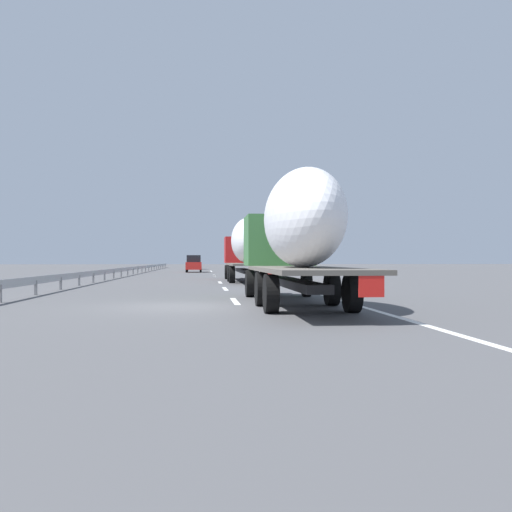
{
  "coord_description": "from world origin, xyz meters",
  "views": [
    {
      "loc": [
        -17.55,
        -0.68,
        1.42
      ],
      "look_at": [
        12.45,
        -3.51,
        1.62
      ],
      "focal_mm": 40.17,
      "sensor_mm": 36.0,
      "label": 1
    }
  ],
  "objects_px": {
    "truck_trailing": "(296,231)",
    "car_red_compact": "(194,264)",
    "truck_lead": "(247,246)",
    "car_silver_hatch": "(196,263)",
    "road_sign": "(267,251)"
  },
  "relations": [
    {
      "from": "truck_trailing",
      "to": "car_silver_hatch",
      "type": "relative_size",
      "value": 2.85
    },
    {
      "from": "truck_lead",
      "to": "truck_trailing",
      "type": "distance_m",
      "value": 19.52
    },
    {
      "from": "car_silver_hatch",
      "to": "road_sign",
      "type": "bearing_deg",
      "value": -168.3
    },
    {
      "from": "truck_lead",
      "to": "car_red_compact",
      "type": "height_order",
      "value": "truck_lead"
    },
    {
      "from": "truck_lead",
      "to": "car_red_compact",
      "type": "bearing_deg",
      "value": 7.68
    },
    {
      "from": "truck_trailing",
      "to": "car_red_compact",
      "type": "height_order",
      "value": "truck_trailing"
    },
    {
      "from": "truck_lead",
      "to": "car_silver_hatch",
      "type": "relative_size",
      "value": 3.11
    },
    {
      "from": "car_silver_hatch",
      "to": "car_red_compact",
      "type": "xyz_separation_m",
      "value": [
        -20.58,
        -0.02,
        -0.0
      ]
    },
    {
      "from": "truck_trailing",
      "to": "car_silver_hatch",
      "type": "distance_m",
      "value": 68.88
    },
    {
      "from": "truck_trailing",
      "to": "road_sign",
      "type": "bearing_deg",
      "value": -5.06
    },
    {
      "from": "truck_lead",
      "to": "car_red_compact",
      "type": "xyz_separation_m",
      "value": [
        28.67,
        3.87,
        -1.38
      ]
    },
    {
      "from": "truck_trailing",
      "to": "car_red_compact",
      "type": "xyz_separation_m",
      "value": [
        48.18,
        3.87,
        -1.34
      ]
    },
    {
      "from": "car_silver_hatch",
      "to": "car_red_compact",
      "type": "height_order",
      "value": "car_silver_hatch"
    },
    {
      "from": "truck_lead",
      "to": "car_silver_hatch",
      "type": "bearing_deg",
      "value": 4.51
    },
    {
      "from": "truck_trailing",
      "to": "car_silver_hatch",
      "type": "bearing_deg",
      "value": 3.24
    }
  ]
}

